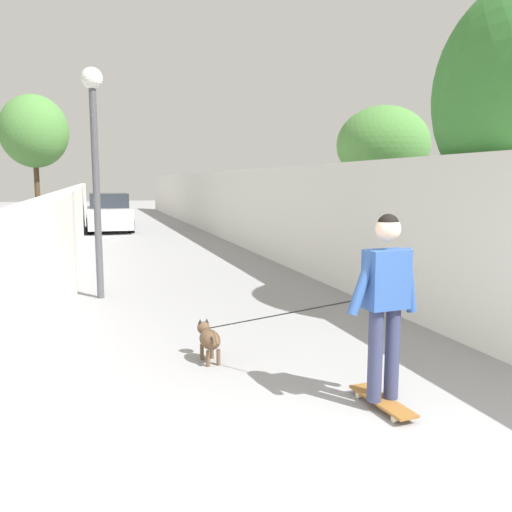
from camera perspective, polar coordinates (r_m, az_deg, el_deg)
name	(u,v)px	position (r m, az deg, el deg)	size (l,w,h in m)	color
ground_plane	(161,246)	(17.18, -10.10, 1.07)	(80.00, 80.00, 0.00)	gray
wall_left	(74,223)	(14.98, -18.81, 3.32)	(48.00, 0.30, 1.85)	silver
fence_right	(255,210)	(15.64, -0.10, 4.89)	(48.00, 0.30, 2.38)	silver
tree_right_near	(383,147)	(12.10, 13.36, 11.21)	(1.99, 1.99, 3.64)	#473523
tree_left_mid	(34,132)	(22.09, -22.56, 12.13)	(2.49, 2.49, 5.22)	#473523
lamp_post	(94,141)	(9.63, -16.82, 11.68)	(0.36, 0.36, 3.91)	#4C4C51
skateboard	(382,401)	(5.14, 13.28, -14.80)	(0.81, 0.26, 0.08)	brown
person_skateboarder	(386,293)	(4.84, 13.66, -3.81)	(0.25, 0.71, 1.68)	#333859
dog	(210,338)	(6.15, -4.94, -8.70)	(2.00, 1.36, 1.06)	brown
car_near	(109,213)	(22.85, -15.37, 4.40)	(4.00, 1.80, 1.54)	silver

